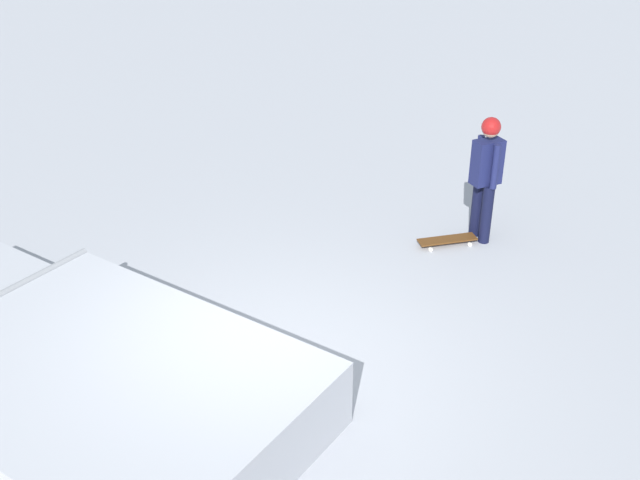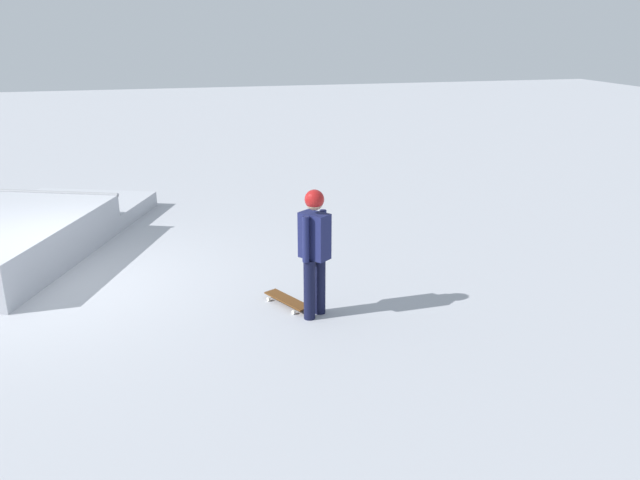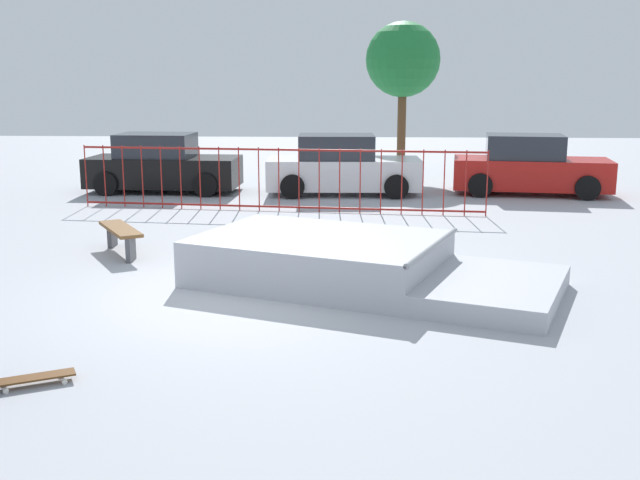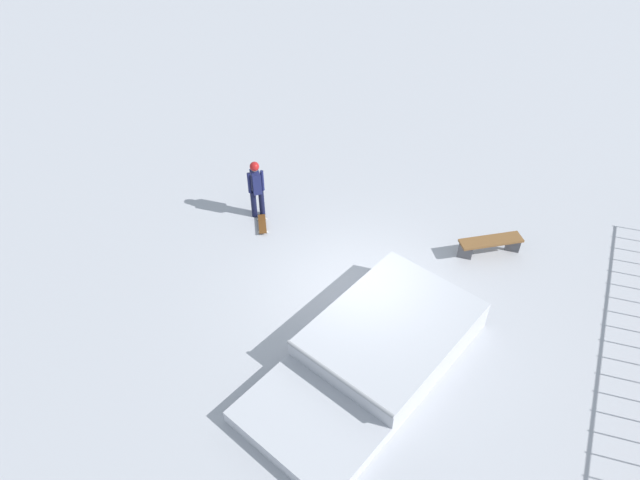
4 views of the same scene
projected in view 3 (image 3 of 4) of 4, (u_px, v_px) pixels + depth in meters
ground_plane at (228, 299)px, 10.72m from camera, size 60.00×60.00×0.00m
skate_ramp at (348, 263)px, 11.49m from camera, size 5.98×4.38×0.74m
skateboard at (34, 378)px, 7.72m from camera, size 0.80×0.54×0.09m
perimeter_fence at (279, 179)px, 17.66m from camera, size 9.58×1.00×1.50m
park_bench at (121, 234)px, 13.44m from camera, size 1.17×1.57×0.48m
parked_car_black at (162, 165)px, 20.70m from camera, size 4.16×2.04×1.60m
parked_car_white at (342, 167)px, 20.28m from camera, size 4.16×2.04×1.60m
parked_car_red at (529, 167)px, 20.28m from camera, size 4.29×2.35×1.60m
distant_tree at (403, 61)px, 23.93m from camera, size 2.38×2.38×4.85m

